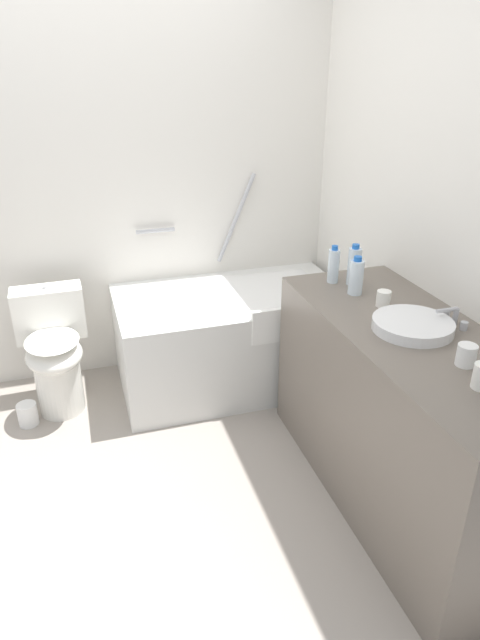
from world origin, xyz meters
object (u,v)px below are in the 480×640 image
object	(u,v)px
sink_faucet	(453,317)
toilet_paper_roll	(28,414)
sink_basin	(413,325)
toilet	(54,351)
water_bottle_2	(354,266)
water_bottle_0	(356,277)
drinking_glass_0	(466,355)
drinking_glass_1	(383,299)
bathtub	(233,335)
water_bottle_3	(334,265)

from	to	relation	value
sink_faucet	toilet_paper_roll	distance (m)	2.32
sink_basin	toilet_paper_roll	world-z (taller)	sink_basin
toilet	sink_faucet	world-z (taller)	sink_faucet
water_bottle_2	sink_faucet	bearing A→B (deg)	-71.11
water_bottle_0	toilet_paper_roll	bearing A→B (deg)	158.77
toilet_paper_roll	drinking_glass_0	bearing A→B (deg)	-39.03
water_bottle_0	drinking_glass_1	xyz separation A→B (m)	(0.05, -0.18, -0.05)
drinking_glass_0	sink_basin	bearing A→B (deg)	93.87
sink_basin	drinking_glass_1	size ratio (longest dim) A/B	4.47
toilet	drinking_glass_1	xyz separation A→B (m)	(1.51, -0.96, 0.53)
sink_basin	drinking_glass_0	distance (m)	0.31
bathtub	drinking_glass_0	world-z (taller)	bathtub
water_bottle_0	drinking_glass_1	size ratio (longest dim) A/B	2.51
sink_basin	sink_faucet	xyz separation A→B (m)	(0.20, 0.00, 0.01)
drinking_glass_1	sink_basin	bearing A→B (deg)	-92.56
water_bottle_3	drinking_glass_0	bearing A→B (deg)	-84.07
sink_faucet	water_bottle_0	xyz separation A→B (m)	(-0.24, 0.43, 0.05)
bathtub	sink_faucet	bearing A→B (deg)	-62.42
toilet	sink_faucet	distance (m)	2.15
bathtub	sink_basin	world-z (taller)	bathtub
sink_basin	water_bottle_3	bearing A→B (deg)	96.98
bathtub	water_bottle_3	size ratio (longest dim) A/B	7.31
water_bottle_2	water_bottle_3	xyz separation A→B (m)	(-0.08, 0.06, -0.01)
bathtub	sink_basin	bearing A→B (deg)	-70.29
drinking_glass_1	toilet_paper_roll	world-z (taller)	drinking_glass_1
water_bottle_3	toilet	bearing A→B (deg)	156.77
bathtub	water_bottle_2	xyz separation A→B (m)	(0.44, -0.66, 0.64)
water_bottle_3	bathtub	bearing A→B (deg)	120.81
sink_faucet	water_bottle_0	world-z (taller)	water_bottle_0
sink_basin	water_bottle_3	distance (m)	0.61
water_bottle_2	drinking_glass_0	xyz separation A→B (m)	(0.01, -0.86, -0.06)
water_bottle_0	water_bottle_2	world-z (taller)	water_bottle_2
sink_basin	sink_faucet	world-z (taller)	sink_faucet
water_bottle_3	drinking_glass_0	xyz separation A→B (m)	(0.10, -0.92, -0.05)
sink_faucet	bathtub	bearing A→B (deg)	117.58
sink_faucet	water_bottle_2	xyz separation A→B (m)	(-0.19, 0.55, 0.06)
toilet	sink_basin	world-z (taller)	sink_basin
sink_basin	sink_faucet	bearing A→B (deg)	0.00
water_bottle_0	water_bottle_2	distance (m)	0.13
water_bottle_3	toilet_paper_roll	distance (m)	1.90
toilet	water_bottle_0	bearing A→B (deg)	60.34
bathtub	water_bottle_0	bearing A→B (deg)	-63.07
sink_basin	toilet_paper_roll	size ratio (longest dim) A/B	2.55
water_bottle_3	toilet_paper_roll	xyz separation A→B (m)	(-1.61, 0.47, -0.88)
sink_basin	sink_faucet	distance (m)	0.20
bathtub	water_bottle_3	bearing A→B (deg)	-59.19
drinking_glass_0	water_bottle_2	bearing A→B (deg)	90.73
toilet	water_bottle_0	size ratio (longest dim) A/B	3.78
bathtub	drinking_glass_1	distance (m)	1.19
drinking_glass_0	toilet_paper_roll	xyz separation A→B (m)	(-1.71, 1.38, -0.83)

